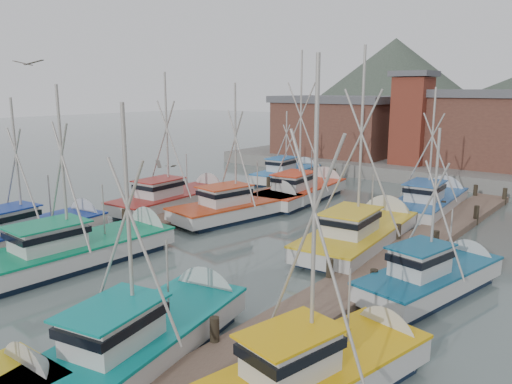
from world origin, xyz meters
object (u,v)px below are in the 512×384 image
Objects in this scene: boat_4 at (85,248)px; boat_12 at (304,190)px; lookout_tower at (412,117)px; boat_8 at (245,206)px.

boat_4 is 0.88× the size of boat_12.
lookout_tower is 0.84× the size of boat_8.
boat_12 is at bearing -98.24° from lookout_tower.
boat_4 is (-2.68, -32.76, -4.87)m from lookout_tower.
boat_4 is 18.16m from boat_12.
boat_8 is at bearing -96.11° from lookout_tower.
boat_8 is (0.40, 11.45, 0.00)m from boat_4.
boat_8 is 6.71m from boat_12.
lookout_tower is 15.54m from boat_12.
boat_12 reaches higher than boat_4.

